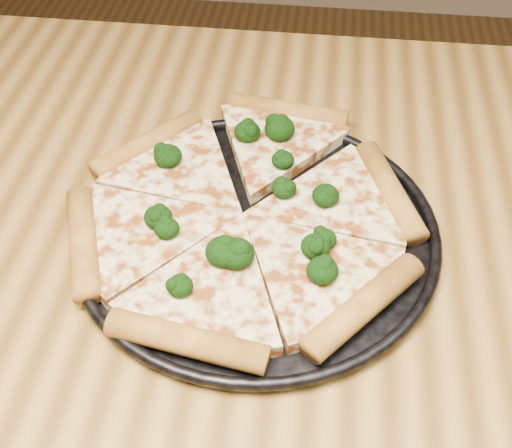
# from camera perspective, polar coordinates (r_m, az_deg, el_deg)

# --- Properties ---
(dining_table) EXTENTS (1.20, 0.90, 0.75)m
(dining_table) POSITION_cam_1_polar(r_m,az_deg,el_deg) (0.65, -2.36, -11.14)
(dining_table) COLOR olive
(dining_table) RESTS_ON ground
(pizza_pan) EXTENTS (0.34, 0.34, 0.02)m
(pizza_pan) POSITION_cam_1_polar(r_m,az_deg,el_deg) (0.61, -0.00, -0.55)
(pizza_pan) COLOR black
(pizza_pan) RESTS_ON dining_table
(pizza) EXTENTS (0.34, 0.36, 0.03)m
(pizza) POSITION_cam_1_polar(r_m,az_deg,el_deg) (0.62, -1.05, 1.01)
(pizza) COLOR #DEC888
(pizza) RESTS_ON pizza_pan
(broccoli_florets) EXTENTS (0.19, 0.24, 0.02)m
(broccoli_florets) POSITION_cam_1_polar(r_m,az_deg,el_deg) (0.61, -0.79, 1.99)
(broccoli_florets) COLOR black
(broccoli_florets) RESTS_ON pizza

